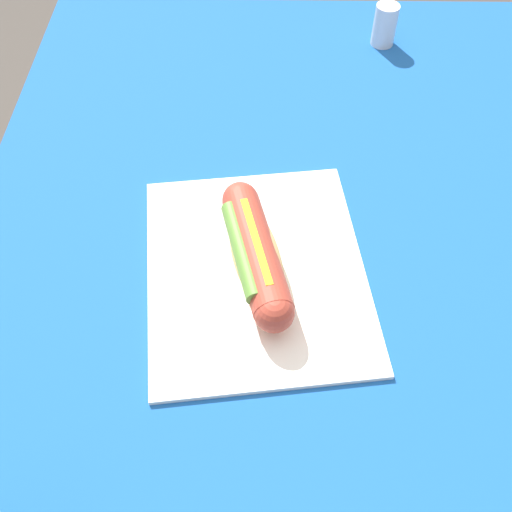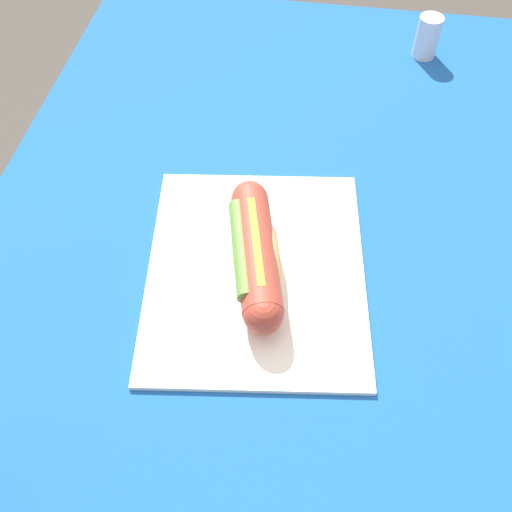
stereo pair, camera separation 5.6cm
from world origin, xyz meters
TOP-DOWN VIEW (x-y plane):
  - ground_plane at (0.00, 0.00)m, footprint 6.00×6.00m
  - dining_table at (0.00, 0.00)m, footprint 1.23×0.78m
  - paper_wrapper at (0.04, 0.04)m, footprint 0.32×0.28m
  - hot_dog at (0.03, 0.05)m, footprint 0.20×0.09m
  - salt_shaker at (0.49, -0.15)m, footprint 0.04×0.04m

SIDE VIEW (x-z plane):
  - ground_plane at x=0.00m, z-range 0.00..0.00m
  - dining_table at x=0.00m, z-range 0.23..0.96m
  - paper_wrapper at x=0.04m, z-range 0.73..0.74m
  - salt_shaker at x=0.49m, z-range 0.73..0.80m
  - hot_dog at x=0.03m, z-range 0.74..0.79m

